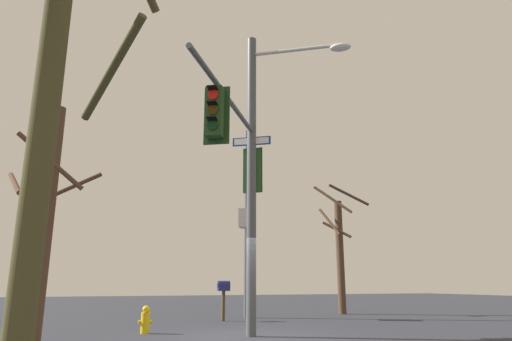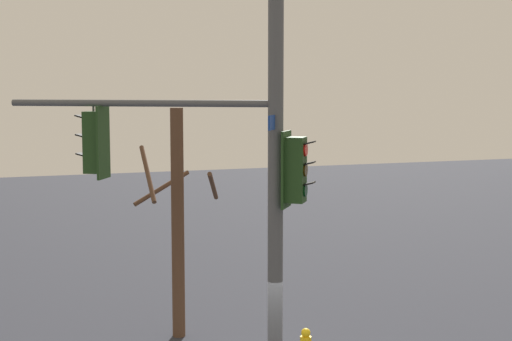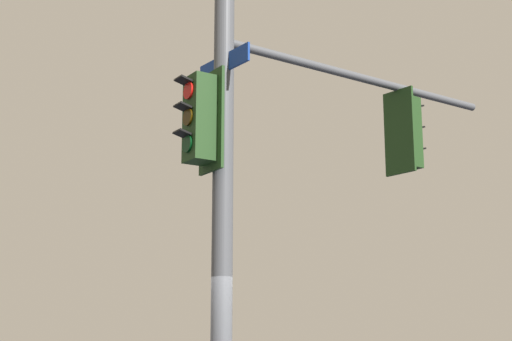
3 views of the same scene
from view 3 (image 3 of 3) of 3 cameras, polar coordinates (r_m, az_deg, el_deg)
The scene contains 1 object.
main_signal_pole_assembly at distance 10.40m, azimuth 0.02°, elevation 4.10°, with size 5.26×4.75×8.44m.
Camera 3 is at (3.68, -8.63, 1.69)m, focal length 54.82 mm.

